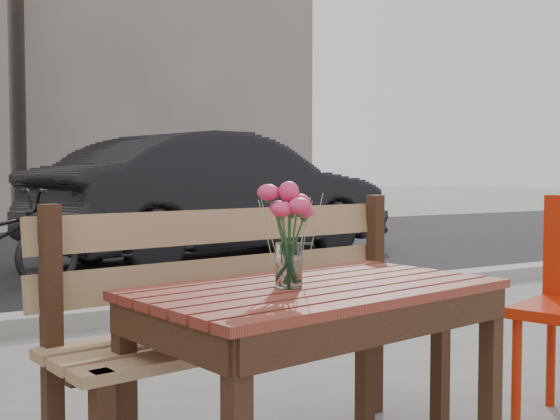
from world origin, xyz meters
The scene contains 5 objects.
street centered at (0.00, 5.06, 0.03)m, with size 30.00×8.12×0.12m.
main_table centered at (-0.22, 0.19, 0.56)m, with size 1.17×0.80×0.67m.
main_bench centered at (-0.22, 0.57, 0.57)m, with size 1.55×0.65×0.93m.
main_vase centered at (-0.32, 0.18, 0.86)m, with size 0.17×0.17×0.31m.
parked_car centered at (2.18, 5.84, 0.72)m, with size 1.53×4.37×1.44m, color black.
Camera 1 is at (-1.37, -1.55, 1.00)m, focal length 45.00 mm.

